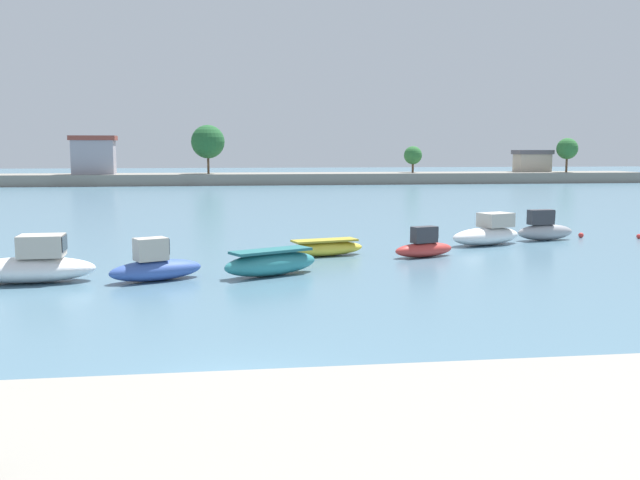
{
  "coord_description": "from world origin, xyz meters",
  "views": [
    {
      "loc": [
        -0.29,
        -15.64,
        5.42
      ],
      "look_at": [
        4.35,
        17.78,
        1.13
      ],
      "focal_mm": 39.94,
      "sensor_mm": 36.0,
      "label": 1
    }
  ],
  "objects_px": {
    "moored_boat_2": "(155,266)",
    "mooring_buoy_0": "(581,235)",
    "moored_boat_5": "(424,247)",
    "moored_boat_3": "(271,263)",
    "moored_boat_4": "(325,248)",
    "moored_boat_6": "(488,233)",
    "mooring_buoy_2": "(639,236)",
    "mooring_buoy_1": "(36,250)",
    "moored_boat_1": "(31,266)",
    "moored_boat_7": "(544,229)"
  },
  "relations": [
    {
      "from": "moored_boat_2",
      "to": "mooring_buoy_0",
      "type": "height_order",
      "value": "moored_boat_2"
    },
    {
      "from": "moored_boat_2",
      "to": "moored_boat_5",
      "type": "bearing_deg",
      "value": -4.38
    },
    {
      "from": "moored_boat_3",
      "to": "moored_boat_4",
      "type": "distance_m",
      "value": 6.22
    },
    {
      "from": "moored_boat_4",
      "to": "moored_boat_6",
      "type": "distance_m",
      "value": 10.33
    },
    {
      "from": "mooring_buoy_2",
      "to": "mooring_buoy_1",
      "type": "bearing_deg",
      "value": -177.2
    },
    {
      "from": "moored_boat_2",
      "to": "moored_boat_1",
      "type": "bearing_deg",
      "value": 152.04
    },
    {
      "from": "moored_boat_1",
      "to": "mooring_buoy_2",
      "type": "relative_size",
      "value": 18.05
    },
    {
      "from": "moored_boat_7",
      "to": "moored_boat_4",
      "type": "bearing_deg",
      "value": -169.69
    },
    {
      "from": "moored_boat_1",
      "to": "moored_boat_6",
      "type": "height_order",
      "value": "moored_boat_1"
    },
    {
      "from": "moored_boat_1",
      "to": "moored_boat_3",
      "type": "height_order",
      "value": "moored_boat_1"
    },
    {
      "from": "moored_boat_4",
      "to": "moored_boat_7",
      "type": "relative_size",
      "value": 1.17
    },
    {
      "from": "mooring_buoy_0",
      "to": "mooring_buoy_1",
      "type": "xyz_separation_m",
      "value": [
        -31.68,
        -2.67,
        0.04
      ]
    },
    {
      "from": "moored_boat_3",
      "to": "moored_boat_7",
      "type": "xyz_separation_m",
      "value": [
        17.14,
        9.84,
        0.11
      ]
    },
    {
      "from": "moored_boat_5",
      "to": "moored_boat_6",
      "type": "height_order",
      "value": "moored_boat_6"
    },
    {
      "from": "moored_boat_3",
      "to": "moored_boat_7",
      "type": "bearing_deg",
      "value": 2.58
    },
    {
      "from": "moored_boat_1",
      "to": "moored_boat_3",
      "type": "relative_size",
      "value": 1.17
    },
    {
      "from": "moored_boat_7",
      "to": "mooring_buoy_0",
      "type": "bearing_deg",
      "value": 8.89
    },
    {
      "from": "moored_boat_5",
      "to": "mooring_buoy_1",
      "type": "height_order",
      "value": "moored_boat_5"
    },
    {
      "from": "mooring_buoy_1",
      "to": "mooring_buoy_2",
      "type": "bearing_deg",
      "value": 2.8
    },
    {
      "from": "moored_boat_2",
      "to": "moored_boat_7",
      "type": "height_order",
      "value": "moored_boat_7"
    },
    {
      "from": "moored_boat_3",
      "to": "mooring_buoy_0",
      "type": "height_order",
      "value": "moored_boat_3"
    },
    {
      "from": "moored_boat_3",
      "to": "moored_boat_6",
      "type": "height_order",
      "value": "moored_boat_6"
    },
    {
      "from": "mooring_buoy_1",
      "to": "mooring_buoy_2",
      "type": "distance_m",
      "value": 34.99
    },
    {
      "from": "mooring_buoy_1",
      "to": "moored_boat_6",
      "type": "bearing_deg",
      "value": 0.81
    },
    {
      "from": "moored_boat_2",
      "to": "mooring_buoy_2",
      "type": "distance_m",
      "value": 29.89
    },
    {
      "from": "moored_boat_2",
      "to": "moored_boat_6",
      "type": "xyz_separation_m",
      "value": [
        17.88,
        8.87,
        0.07
      ]
    },
    {
      "from": "moored_boat_6",
      "to": "mooring_buoy_2",
      "type": "xyz_separation_m",
      "value": [
        10.2,
        1.36,
        -0.53
      ]
    },
    {
      "from": "moored_boat_1",
      "to": "moored_boat_2",
      "type": "xyz_separation_m",
      "value": [
        5.01,
        -0.27,
        -0.09
      ]
    },
    {
      "from": "moored_boat_1",
      "to": "moored_boat_6",
      "type": "bearing_deg",
      "value": 17.7
    },
    {
      "from": "moored_boat_3",
      "to": "moored_boat_4",
      "type": "xyz_separation_m",
      "value": [
        3.13,
        5.38,
        -0.14
      ]
    },
    {
      "from": "moored_boat_2",
      "to": "moored_boat_7",
      "type": "relative_size",
      "value": 1.11
    },
    {
      "from": "moored_boat_2",
      "to": "moored_boat_3",
      "type": "distance_m",
      "value": 4.89
    },
    {
      "from": "moored_boat_2",
      "to": "moored_boat_6",
      "type": "distance_m",
      "value": 19.96
    },
    {
      "from": "moored_boat_3",
      "to": "moored_boat_4",
      "type": "relative_size",
      "value": 1.05
    },
    {
      "from": "moored_boat_4",
      "to": "moored_boat_7",
      "type": "xyz_separation_m",
      "value": [
        14.01,
        4.47,
        0.26
      ]
    },
    {
      "from": "mooring_buoy_1",
      "to": "mooring_buoy_2",
      "type": "height_order",
      "value": "mooring_buoy_1"
    },
    {
      "from": "moored_boat_1",
      "to": "moored_boat_3",
      "type": "bearing_deg",
      "value": -1.41
    },
    {
      "from": "moored_boat_1",
      "to": "moored_boat_2",
      "type": "height_order",
      "value": "moored_boat_1"
    },
    {
      "from": "moored_boat_6",
      "to": "mooring_buoy_0",
      "type": "relative_size",
      "value": 15.5
    },
    {
      "from": "moored_boat_4",
      "to": "mooring_buoy_1",
      "type": "height_order",
      "value": "moored_boat_4"
    },
    {
      "from": "moored_boat_2",
      "to": "moored_boat_6",
      "type": "bearing_deg",
      "value": 1.5
    },
    {
      "from": "moored_boat_6",
      "to": "mooring_buoy_0",
      "type": "bearing_deg",
      "value": -3.23
    },
    {
      "from": "moored_boat_3",
      "to": "mooring_buoy_0",
      "type": "distance_m",
      "value": 22.63
    },
    {
      "from": "mooring_buoy_0",
      "to": "mooring_buoy_1",
      "type": "bearing_deg",
      "value": -175.19
    },
    {
      "from": "mooring_buoy_0",
      "to": "mooring_buoy_1",
      "type": "relative_size",
      "value": 0.78
    },
    {
      "from": "moored_boat_1",
      "to": "mooring_buoy_1",
      "type": "bearing_deg",
      "value": 99.79
    },
    {
      "from": "moored_boat_4",
      "to": "moored_boat_6",
      "type": "height_order",
      "value": "moored_boat_6"
    },
    {
      "from": "moored_boat_1",
      "to": "moored_boat_2",
      "type": "relative_size",
      "value": 1.3
    },
    {
      "from": "moored_boat_1",
      "to": "moored_boat_6",
      "type": "xyz_separation_m",
      "value": [
        22.89,
        8.6,
        -0.01
      ]
    },
    {
      "from": "moored_boat_1",
      "to": "moored_boat_5",
      "type": "xyz_separation_m",
      "value": [
        17.95,
        4.57,
        -0.16
      ]
    }
  ]
}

